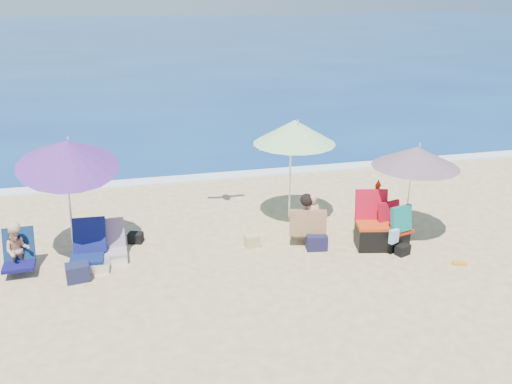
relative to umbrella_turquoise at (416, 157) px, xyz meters
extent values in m
plane|color=#D8BC84|center=(-2.69, -0.70, -1.65)|extent=(120.00, 120.00, 0.00)
cube|color=navy|center=(-2.69, 44.30, -1.70)|extent=(120.00, 80.00, 0.12)
cube|color=white|center=(-2.69, 4.40, -1.63)|extent=(120.00, 0.50, 0.04)
cylinder|color=silver|center=(-0.13, -0.11, -0.79)|extent=(0.04, 0.04, 1.72)
cone|color=red|center=(0.00, 0.00, 0.00)|extent=(2.12, 2.12, 0.39)
cylinder|color=white|center=(0.13, 0.14, 0.17)|extent=(0.03, 0.03, 0.10)
cylinder|color=white|center=(-2.02, 1.38, -0.64)|extent=(0.05, 0.05, 2.01)
cone|color=green|center=(-1.98, 1.26, 0.28)|extent=(2.12, 2.12, 0.48)
cylinder|color=white|center=(-1.96, 1.14, 0.49)|extent=(0.04, 0.04, 0.13)
cylinder|color=white|center=(-6.29, 0.80, -0.65)|extent=(0.18, 0.52, 1.95)
cone|color=#A5176A|center=(-6.20, 0.64, 0.30)|extent=(2.16, 2.21, 0.91)
cylinder|color=white|center=(-6.17, 0.68, 0.52)|extent=(0.05, 0.07, 0.14)
cylinder|color=red|center=(-0.64, 0.18, -1.11)|extent=(0.10, 0.10, 1.07)
cone|color=red|center=(-0.61, 0.22, -0.54)|extent=(0.13, 0.13, 0.13)
cube|color=#0D1C4B|center=(-6.04, 0.12, -1.44)|extent=(0.59, 0.53, 0.07)
cube|color=#0D134D|center=(-5.99, 0.42, -1.14)|extent=(0.58, 0.36, 0.60)
cube|color=silver|center=(-5.97, 0.13, -1.56)|extent=(0.61, 0.55, 0.18)
cube|color=#E86F52|center=(-5.61, 0.31, -1.47)|extent=(0.50, 0.44, 0.06)
cube|color=#D0494E|center=(-5.63, 0.57, -1.21)|extent=(0.49, 0.30, 0.51)
cube|color=white|center=(-5.63, 0.33, -1.57)|extent=(0.52, 0.46, 0.15)
cube|color=red|center=(-0.87, -0.23, -1.20)|extent=(0.70, 0.65, 0.06)
cube|color=#B30C24|center=(-0.82, 0.01, -0.90)|extent=(0.62, 0.29, 0.60)
cube|color=black|center=(-0.88, -0.24, -1.43)|extent=(0.67, 0.63, 0.43)
cube|color=#B3230C|center=(-0.45, -0.35, -1.29)|extent=(0.58, 0.54, 0.05)
cube|color=#AA0C22|center=(-0.52, -0.14, -1.05)|extent=(0.50, 0.25, 0.48)
cube|color=black|center=(-0.49, -0.33, -1.48)|extent=(0.56, 0.52, 0.34)
cube|color=#0A896E|center=(-0.46, -0.50, -1.00)|extent=(0.46, 0.26, 0.49)
cube|color=#8FBAE6|center=(-0.65, -0.65, -1.26)|extent=(0.21, 0.16, 0.26)
imported|color=tan|center=(-1.93, 0.22, -1.15)|extent=(0.41, 0.33, 0.99)
cube|color=navy|center=(-1.95, 0.29, -1.45)|extent=(0.66, 0.62, 0.07)
cube|color=#4C1070|center=(-2.03, 0.11, -1.18)|extent=(0.73, 0.42, 0.51)
sphere|color=black|center=(-2.04, 0.22, -0.76)|extent=(0.24, 0.24, 0.24)
imported|color=tan|center=(-7.16, 0.26, -1.23)|extent=(0.42, 0.33, 0.84)
cube|color=#0D0D49|center=(-7.16, 0.17, -1.46)|extent=(0.53, 0.47, 0.06)
cube|color=#0C2244|center=(-7.17, 0.44, -1.19)|extent=(0.52, 0.32, 0.54)
sphere|color=tan|center=(-7.16, 0.29, -0.81)|extent=(0.20, 0.20, 0.20)
cube|color=#1A1E3A|center=(-6.18, -0.25, -1.50)|extent=(0.42, 0.33, 0.30)
cube|color=black|center=(-5.20, 0.99, -1.55)|extent=(0.32, 0.28, 0.20)
cube|color=tan|center=(-3.07, 0.30, -1.53)|extent=(0.29, 0.23, 0.23)
cube|color=#1A1937|center=(-1.92, -0.06, -1.50)|extent=(0.42, 0.34, 0.29)
cube|color=black|center=(-0.46, -0.66, -1.55)|extent=(0.29, 0.25, 0.19)
cube|color=orange|center=(0.35, -1.24, -1.63)|extent=(0.27, 0.20, 0.03)
camera|label=1|loc=(-5.14, -8.72, 2.98)|focal=38.17mm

